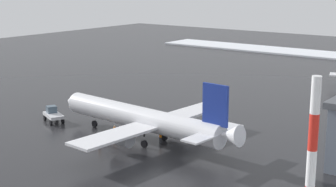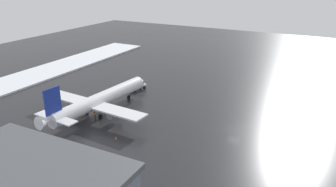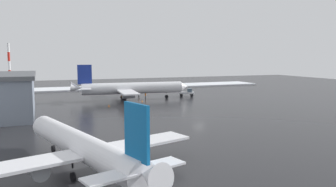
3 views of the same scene
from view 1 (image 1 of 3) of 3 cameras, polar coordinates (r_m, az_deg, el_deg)
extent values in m
plane|color=#232326|center=(102.14, 5.27, -0.35)|extent=(240.00, 240.00, 0.00)
cube|color=white|center=(162.15, 17.83, 4.04)|extent=(14.00, 116.00, 0.48)
cylinder|color=white|center=(74.11, -3.15, -2.70)|extent=(5.40, 28.68, 3.23)
cone|color=white|center=(85.27, -10.58, -0.84)|extent=(3.24, 2.51, 3.07)
cone|color=white|center=(64.45, 6.85, -4.62)|extent=(3.00, 3.59, 3.14)
cube|color=white|center=(67.03, -6.06, -4.68)|extent=(12.64, 5.11, 0.34)
cylinder|color=gray|center=(68.88, -5.15, -5.01)|extent=(2.14, 3.37, 1.90)
cube|color=white|center=(77.99, 2.36, -2.12)|extent=(12.64, 5.11, 0.34)
cylinder|color=gray|center=(77.11, 1.19, -3.02)|extent=(2.14, 3.37, 1.90)
cube|color=navy|center=(64.76, 5.27, -1.27)|extent=(0.63, 3.82, 5.32)
cube|color=white|center=(63.68, 3.54, -4.95)|extent=(4.74, 2.81, 0.23)
cube|color=white|center=(68.09, 6.49, -3.83)|extent=(4.74, 2.81, 0.23)
cylinder|color=black|center=(81.54, -8.17, -2.41)|extent=(0.23, 0.23, 0.67)
cylinder|color=black|center=(81.91, -8.14, -3.34)|extent=(0.41, 1.07, 1.05)
cylinder|color=black|center=(71.17, -2.67, -4.55)|extent=(0.23, 0.23, 0.67)
cylinder|color=black|center=(71.59, -2.66, -5.60)|extent=(0.41, 1.07, 1.05)
cylinder|color=black|center=(74.10, -0.43, -3.83)|extent=(0.23, 0.23, 0.67)
cylinder|color=black|center=(74.51, -0.42, -4.84)|extent=(0.41, 1.07, 1.05)
cube|color=silver|center=(85.71, -12.58, -2.37)|extent=(3.84, 5.09, 0.50)
cube|color=#3F5160|center=(86.36, -12.79, -1.71)|extent=(1.93, 1.88, 1.10)
cylinder|color=black|center=(87.11, -13.50, -2.65)|extent=(0.65, 0.95, 0.90)
cylinder|color=black|center=(87.66, -12.26, -2.49)|extent=(0.65, 0.95, 0.90)
cylinder|color=black|center=(84.13, -12.86, -3.16)|extent=(0.65, 0.95, 0.90)
cylinder|color=black|center=(84.69, -11.58, -2.99)|extent=(0.65, 0.95, 0.90)
cylinder|color=black|center=(76.76, -5.84, -4.46)|extent=(0.16, 0.16, 0.85)
cylinder|color=black|center=(76.71, -5.98, -4.47)|extent=(0.16, 0.16, 0.85)
cylinder|color=orange|center=(76.52, -5.92, -3.94)|extent=(0.36, 0.36, 0.62)
sphere|color=tan|center=(76.40, -5.93, -3.63)|extent=(0.24, 0.24, 0.24)
cylinder|color=black|center=(73.39, -0.91, -5.20)|extent=(0.16, 0.16, 0.85)
cylinder|color=black|center=(73.43, -0.76, -5.19)|extent=(0.16, 0.16, 0.85)
cylinder|color=orange|center=(73.18, -0.84, -4.65)|extent=(0.36, 0.36, 0.62)
sphere|color=tan|center=(73.06, -0.84, -4.33)|extent=(0.24, 0.24, 0.24)
cylinder|color=black|center=(73.46, -7.57, -5.30)|extent=(0.16, 0.16, 0.85)
cylinder|color=black|center=(73.28, -7.62, -5.35)|extent=(0.16, 0.16, 0.85)
cylinder|color=orange|center=(73.15, -7.61, -4.77)|extent=(0.36, 0.36, 0.62)
sphere|color=tan|center=(73.02, -7.62, -4.45)|extent=(0.24, 0.24, 0.24)
cylinder|color=white|center=(39.00, 15.58, -7.98)|extent=(0.70, 0.70, 2.72)
cylinder|color=red|center=(38.14, 15.82, -4.15)|extent=(0.70, 0.70, 2.72)
cylinder|color=white|center=(37.46, 16.07, -0.15)|extent=(0.70, 0.70, 2.72)
cone|color=orange|center=(78.40, 7.00, -4.23)|extent=(0.36, 0.36, 0.55)
cone|color=orange|center=(79.62, -1.20, -3.87)|extent=(0.36, 0.36, 0.55)
camera|label=2|loc=(102.13, 43.45, 14.05)|focal=35.00mm
camera|label=3|loc=(146.91, 28.43, 7.02)|focal=35.00mm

